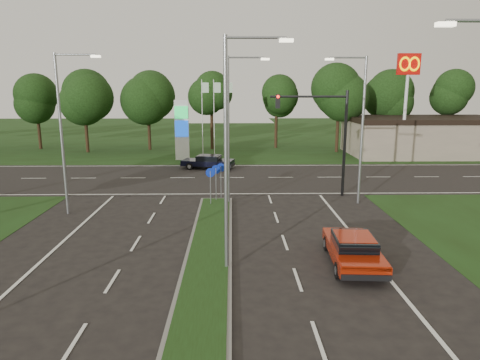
{
  "coord_description": "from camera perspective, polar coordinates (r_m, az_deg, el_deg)",
  "views": [
    {
      "loc": [
        1.03,
        -10.03,
        7.11
      ],
      "look_at": [
        1.46,
        12.86,
        2.2
      ],
      "focal_mm": 32.0,
      "sensor_mm": 36.0,
      "label": 1
    }
  ],
  "objects": [
    {
      "name": "cross_road",
      "position": [
        34.78,
        -2.75,
        0.29
      ],
      "size": [
        160.0,
        12.0,
        0.02
      ],
      "primitive_type": "cube",
      "color": "black",
      "rests_on": "ground"
    },
    {
      "name": "treeline_far",
      "position": [
        49.97,
        -2.18,
        11.77
      ],
      "size": [
        6.0,
        6.0,
        9.9
      ],
      "color": "black",
      "rests_on": "ground"
    },
    {
      "name": "traffic_signal",
      "position": [
        28.8,
        11.36,
        6.97
      ],
      "size": [
        5.1,
        0.42,
        7.0
      ],
      "color": "black",
      "rests_on": "ground"
    },
    {
      "name": "navy_sedan",
      "position": [
        38.63,
        -4.28,
        2.47
      ],
      "size": [
        4.84,
        2.83,
        1.25
      ],
      "rotation": [
        0.0,
        0.0,
        1.34
      ],
      "color": "black",
      "rests_on": "ground"
    },
    {
      "name": "red_sedan",
      "position": [
        18.39,
        14.86,
        -8.83
      ],
      "size": [
        2.15,
        4.65,
        1.25
      ],
      "rotation": [
        0.0,
        0.0,
        -0.07
      ],
      "color": "#9D1D08",
      "rests_on": "ground"
    },
    {
      "name": "mcdonalds_sign",
      "position": [
        45.31,
        21.45,
        12.4
      ],
      "size": [
        2.2,
        0.47,
        10.4
      ],
      "color": "silver",
      "rests_on": "ground"
    },
    {
      "name": "median_kerb",
      "position": [
        15.74,
        -4.87,
        -14.56
      ],
      "size": [
        2.0,
        26.0,
        0.12
      ],
      "primitive_type": "cube",
      "color": "slate",
      "rests_on": "ground"
    },
    {
      "name": "streetlight_median_near",
      "position": [
        16.16,
        -1.18,
        4.88
      ],
      "size": [
        2.53,
        0.22,
        9.0
      ],
      "color": "gray",
      "rests_on": "ground"
    },
    {
      "name": "verge_far",
      "position": [
        65.43,
        -1.98,
        5.85
      ],
      "size": [
        160.0,
        50.0,
        0.02
      ],
      "primitive_type": "cube",
      "color": "#1B3110",
      "rests_on": "ground"
    },
    {
      "name": "median_signs",
      "position": [
        27.0,
        -3.24,
        0.55
      ],
      "size": [
        1.16,
        1.76,
        2.38
      ],
      "color": "gray",
      "rests_on": "ground"
    },
    {
      "name": "streetlight_right_far",
      "position": [
        27.24,
        15.63,
        7.38
      ],
      "size": [
        2.53,
        0.22,
        9.0
      ],
      "rotation": [
        0.0,
        0.0,
        3.14
      ],
      "color": "gray",
      "rests_on": "ground"
    },
    {
      "name": "streetlight_left_far",
      "position": [
        25.86,
        -22.38,
        6.69
      ],
      "size": [
        2.53,
        0.22,
        9.0
      ],
      "color": "gray",
      "rests_on": "ground"
    },
    {
      "name": "streetlight_median_far",
      "position": [
        26.11,
        -1.14,
        7.64
      ],
      "size": [
        2.53,
        0.22,
        9.0
      ],
      "color": "gray",
      "rests_on": "ground"
    },
    {
      "name": "commercial_building",
      "position": [
        50.84,
        23.4,
        5.34
      ],
      "size": [
        16.0,
        9.0,
        4.0
      ],
      "primitive_type": "cube",
      "color": "gray",
      "rests_on": "ground"
    },
    {
      "name": "gas_pylon",
      "position": [
        43.53,
        -7.47,
        6.84
      ],
      "size": [
        5.8,
        1.26,
        8.0
      ],
      "color": "silver",
      "rests_on": "ground"
    }
  ]
}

